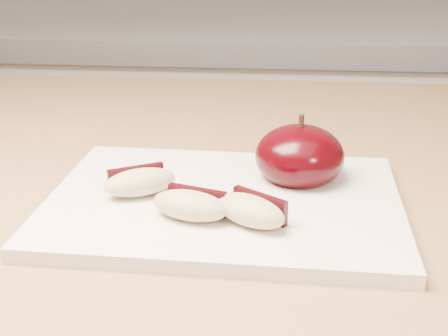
{
  "coord_description": "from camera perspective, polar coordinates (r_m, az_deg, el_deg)",
  "views": [
    {
      "loc": [
        0.04,
        -0.07,
        1.12
      ],
      "look_at": [
        -0.0,
        0.38,
        0.94
      ],
      "focal_mm": 50.0,
      "sensor_mm": 36.0,
      "label": 1
    }
  ],
  "objects": [
    {
      "name": "apple_half",
      "position": [
        0.54,
        6.93,
        1.06
      ],
      "size": [
        0.08,
        0.08,
        0.06
      ],
      "rotation": [
        0.0,
        0.0,
        -0.05
      ],
      "color": "black",
      "rests_on": "cutting_board"
    },
    {
      "name": "apple_wedge_a",
      "position": [
        0.51,
        -7.73,
        -1.25
      ],
      "size": [
        0.07,
        0.05,
        0.02
      ],
      "rotation": [
        0.0,
        0.0,
        0.5
      ],
      "color": "tan",
      "rests_on": "cutting_board"
    },
    {
      "name": "back_cabinet",
      "position": [
        1.43,
        3.01,
        -5.11
      ],
      "size": [
        2.4,
        0.62,
        0.94
      ],
      "color": "silver",
      "rests_on": "ground"
    },
    {
      "name": "cutting_board",
      "position": [
        0.5,
        0.0,
        -3.23
      ],
      "size": [
        0.29,
        0.22,
        0.01
      ],
      "primitive_type": "cube",
      "rotation": [
        0.0,
        0.0,
        -0.03
      ],
      "color": "silver",
      "rests_on": "island_counter"
    },
    {
      "name": "apple_wedge_b",
      "position": [
        0.46,
        -3.04,
        -3.39
      ],
      "size": [
        0.07,
        0.05,
        0.02
      ],
      "rotation": [
        0.0,
        0.0,
        -0.31
      ],
      "color": "tan",
      "rests_on": "cutting_board"
    },
    {
      "name": "apple_wedge_c",
      "position": [
        0.46,
        2.46,
        -3.85
      ],
      "size": [
        0.07,
        0.06,
        0.02
      ],
      "rotation": [
        0.0,
        0.0,
        -0.61
      ],
      "color": "tan",
      "rests_on": "cutting_board"
    }
  ]
}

